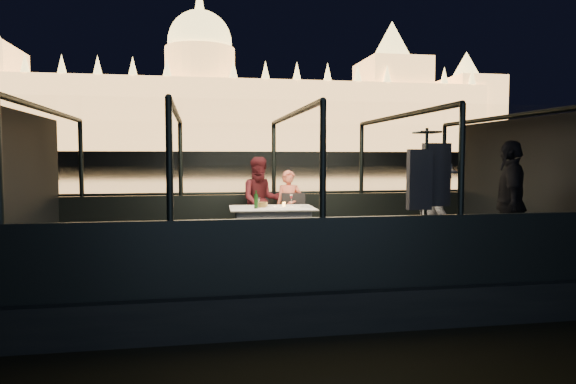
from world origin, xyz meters
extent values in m
plane|color=black|center=(0.00, 80.00, 0.00)|extent=(500.00, 500.00, 0.00)
cube|color=black|center=(0.00, 0.00, 0.00)|extent=(8.60, 4.40, 1.00)
cube|color=black|center=(0.00, 0.00, 0.48)|extent=(8.00, 4.00, 0.04)
cube|color=black|center=(0.00, 2.00, 0.95)|extent=(8.00, 0.08, 0.90)
cube|color=black|center=(0.00, -2.00, 0.95)|extent=(8.00, 0.08, 0.90)
cube|color=#423D33|center=(0.00, 210.00, 1.00)|extent=(400.00, 140.00, 6.00)
cube|color=white|center=(-0.22, 0.73, 0.89)|extent=(1.49, 1.11, 0.77)
cube|color=black|center=(-0.31, 1.48, 0.95)|extent=(0.53, 0.53, 0.85)
cube|color=black|center=(0.28, 1.18, 0.95)|extent=(0.54, 0.54, 0.95)
imported|color=#DA694F|center=(0.21, 1.48, 1.25)|extent=(0.54, 0.40, 1.39)
imported|color=#451318|center=(-0.31, 1.55, 1.25)|extent=(0.80, 0.62, 1.64)
imported|color=silver|center=(2.00, -0.93, 1.35)|extent=(0.63, 1.07, 1.63)
imported|color=black|center=(3.06, -1.15, 1.35)|extent=(0.95, 1.19, 1.88)
cylinder|color=#153A15|center=(-0.51, 0.60, 1.42)|extent=(0.08, 0.08, 0.31)
cylinder|color=olive|center=(-0.39, 0.83, 1.31)|extent=(0.25, 0.25, 0.09)
cylinder|color=#FFA93F|center=(0.00, 0.83, 1.31)|extent=(0.06, 0.06, 0.08)
cylinder|color=white|center=(0.38, 0.70, 1.27)|extent=(0.28, 0.28, 0.01)
cylinder|color=white|center=(-0.29, 0.87, 1.27)|extent=(0.29, 0.29, 0.02)
camera|label=1|loc=(-1.49, -8.00, 2.12)|focal=32.00mm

